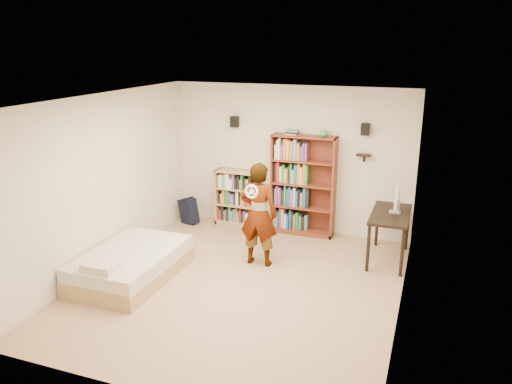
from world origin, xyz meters
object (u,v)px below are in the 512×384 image
low_bookshelf (238,198)px  person (259,214)px  tall_bookshelf (303,186)px  daybed (131,261)px  computer_desk (389,237)px

low_bookshelf → person: size_ratio=0.64×
low_bookshelf → tall_bookshelf: bearing=-0.3°
tall_bookshelf → daybed: tall_bookshelf is taller
tall_bookshelf → person: bearing=-101.5°
low_bookshelf → computer_desk: low_bookshelf is taller
daybed → tall_bookshelf: bearing=53.8°
low_bookshelf → person: (0.97, -1.53, 0.30)m
low_bookshelf → daybed: size_ratio=0.59×
tall_bookshelf → person: size_ratio=1.10×
low_bookshelf → daybed: (-0.67, -2.67, -0.27)m
daybed → person: 2.07m
computer_desk → daybed: bearing=-150.9°
tall_bookshelf → low_bookshelf: (-1.28, 0.01, -0.38)m
computer_desk → low_bookshelf: bearing=166.9°
computer_desk → person: bearing=-156.2°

